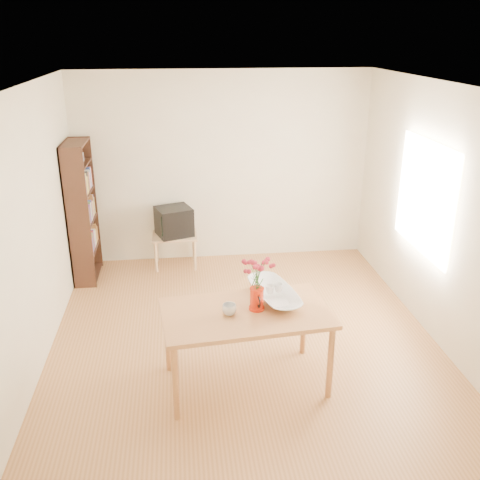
{
  "coord_description": "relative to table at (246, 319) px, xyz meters",
  "views": [
    {
      "loc": [
        -0.62,
        -4.89,
        3.05
      ],
      "look_at": [
        0.0,
        0.3,
        1.0
      ],
      "focal_mm": 40.0,
      "sensor_mm": 36.0,
      "label": 1
    }
  ],
  "objects": [
    {
      "name": "pitcher",
      "position": [
        0.1,
        0.03,
        0.17
      ],
      "size": [
        0.14,
        0.22,
        0.21
      ],
      "rotation": [
        0.0,
        0.0,
        0.08
      ],
      "color": "red",
      "rests_on": "table"
    },
    {
      "name": "mug",
      "position": [
        -0.15,
        -0.04,
        0.13
      ],
      "size": [
        0.14,
        0.14,
        0.1
      ],
      "primitive_type": "imported",
      "rotation": [
        0.0,
        0.0,
        3.29
      ],
      "color": "white",
      "rests_on": "table"
    },
    {
      "name": "tv_stand",
      "position": [
        -0.62,
        2.75,
        -0.29
      ],
      "size": [
        0.6,
        0.45,
        0.46
      ],
      "color": "tan",
      "rests_on": "ground"
    },
    {
      "name": "flowers",
      "position": [
        0.1,
        0.03,
        0.45
      ],
      "size": [
        0.24,
        0.24,
        0.34
      ],
      "primitive_type": null,
      "color": "#C02D44",
      "rests_on": "pitcher"
    },
    {
      "name": "teacup_a",
      "position": [
        0.25,
        0.24,
        0.27
      ],
      "size": [
        0.1,
        0.1,
        0.07
      ],
      "primitive_type": "imported",
      "rotation": [
        0.0,
        0.0,
        0.47
      ],
      "color": "white",
      "rests_on": "bowl"
    },
    {
      "name": "table",
      "position": [
        0.0,
        0.0,
        0.0
      ],
      "size": [
        1.54,
        0.98,
        0.75
      ],
      "rotation": [
        0.0,
        0.0,
        0.1
      ],
      "color": "#AC6C3B",
      "rests_on": "ground"
    },
    {
      "name": "bookshelf",
      "position": [
        -1.77,
        2.53,
        0.17
      ],
      "size": [
        0.28,
        0.7,
        1.8
      ],
      "color": "black",
      "rests_on": "ground"
    },
    {
      "name": "bowl",
      "position": [
        0.29,
        0.24,
        0.32
      ],
      "size": [
        0.61,
        0.61,
        0.49
      ],
      "primitive_type": "imported",
      "rotation": [
        0.0,
        0.0,
        0.21
      ],
      "color": "white",
      "rests_on": "table"
    },
    {
      "name": "television",
      "position": [
        -0.62,
        2.76,
        -0.02
      ],
      "size": [
        0.55,
        0.53,
        0.38
      ],
      "rotation": [
        0.0,
        0.0,
        0.32
      ],
      "color": "black",
      "rests_on": "tv_stand"
    },
    {
      "name": "room",
      "position": [
        0.11,
        0.78,
        0.63
      ],
      "size": [
        4.5,
        4.5,
        4.5
      ],
      "color": "#996336",
      "rests_on": "ground"
    },
    {
      "name": "teacup_b",
      "position": [
        0.34,
        0.26,
        0.27
      ],
      "size": [
        0.1,
        0.1,
        0.07
      ],
      "primitive_type": "imported",
      "rotation": [
        0.0,
        0.0,
        2.13
      ],
      "color": "white",
      "rests_on": "bowl"
    }
  ]
}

